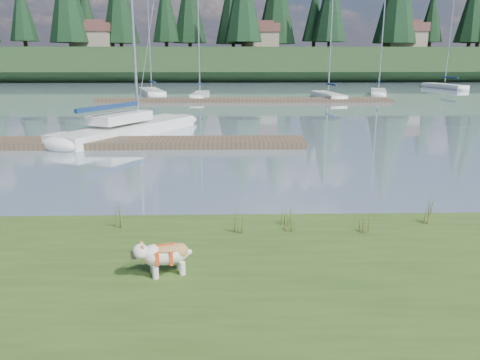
{
  "coord_description": "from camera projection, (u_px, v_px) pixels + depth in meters",
  "views": [
    {
      "loc": [
        0.63,
        -11.79,
        3.9
      ],
      "look_at": [
        0.9,
        -0.5,
        0.91
      ],
      "focal_mm": 35.0,
      "sensor_mm": 36.0,
      "label": 1
    }
  ],
  "objects": [
    {
      "name": "mud_lip",
      "position": [
        202.0,
        227.0,
        10.81
      ],
      "size": [
        60.0,
        0.5,
        0.14
      ],
      "primitive_type": "cube",
      "color": "#33281C",
      "rests_on": "ground"
    },
    {
      "name": "house_2",
      "position": [
        404.0,
        35.0,
        77.87
      ],
      "size": [
        6.3,
        5.3,
        4.65
      ],
      "color": "gray",
      "rests_on": "ridge"
    },
    {
      "name": "bank",
      "position": [
        185.0,
        332.0,
        6.53
      ],
      "size": [
        60.0,
        9.0,
        0.35
      ],
      "primitive_type": "cube",
      "color": "#36511C",
      "rests_on": "ground"
    },
    {
      "name": "weed_0",
      "position": [
        238.0,
        222.0,
        9.66
      ],
      "size": [
        0.17,
        0.14,
        0.59
      ],
      "color": "#475B23",
      "rests_on": "bank"
    },
    {
      "name": "conifer_3",
      "position": [
        165.0,
        8.0,
        78.71
      ],
      "size": [
        4.84,
        4.84,
        12.25
      ],
      "color": "#382619",
      "rests_on": "ridge"
    },
    {
      "name": "sailboat_bg_1",
      "position": [
        151.0,
        91.0,
        49.3
      ],
      "size": [
        4.22,
        9.01,
        13.14
      ],
      "rotation": [
        0.0,
        0.0,
        1.86
      ],
      "color": "white",
      "rests_on": "ground"
    },
    {
      "name": "dock_near",
      "position": [
        126.0,
        143.0,
        20.94
      ],
      "size": [
        16.0,
        2.0,
        0.3
      ],
      "primitive_type": "cube",
      "color": "#4C3D2C",
      "rests_on": "ground"
    },
    {
      "name": "sailboat_bg_3",
      "position": [
        326.0,
        95.0,
        44.59
      ],
      "size": [
        2.24,
        7.68,
        11.17
      ],
      "rotation": [
        0.0,
        0.0,
        1.67
      ],
      "color": "white",
      "rests_on": "ground"
    },
    {
      "name": "conifer_5",
      "position": [
        315.0,
        13.0,
        77.59
      ],
      "size": [
        3.96,
        3.96,
        10.35
      ],
      "color": "#382619",
      "rests_on": "ridge"
    },
    {
      "name": "house_0",
      "position": [
        92.0,
        35.0,
        77.64
      ],
      "size": [
        6.3,
        5.3,
        4.65
      ],
      "color": "gray",
      "rests_on": "ridge"
    },
    {
      "name": "ridge",
      "position": [
        225.0,
        64.0,
        82.28
      ],
      "size": [
        200.0,
        20.0,
        5.0
      ],
      "primitive_type": "cube",
      "color": "#1C3118",
      "rests_on": "ground"
    },
    {
      "name": "ground",
      "position": [
        222.0,
        102.0,
        41.37
      ],
      "size": [
        200.0,
        200.0,
        0.0
      ],
      "primitive_type": "plane",
      "color": "#8298A8",
      "rests_on": "ground"
    },
    {
      "name": "weed_1",
      "position": [
        286.0,
        217.0,
        10.09
      ],
      "size": [
        0.17,
        0.14,
        0.49
      ],
      "color": "#475B23",
      "rests_on": "bank"
    },
    {
      "name": "house_1",
      "position": [
        260.0,
        35.0,
        79.25
      ],
      "size": [
        6.3,
        5.3,
        4.65
      ],
      "color": "gray",
      "rests_on": "ridge"
    },
    {
      "name": "weed_3",
      "position": [
        120.0,
        215.0,
        9.99
      ],
      "size": [
        0.17,
        0.14,
        0.65
      ],
      "color": "#475B23",
      "rests_on": "bank"
    },
    {
      "name": "weed_4",
      "position": [
        290.0,
        222.0,
        9.81
      ],
      "size": [
        0.17,
        0.14,
        0.44
      ],
      "color": "#475B23",
      "rests_on": "bank"
    },
    {
      "name": "dock_far",
      "position": [
        244.0,
        100.0,
        41.37
      ],
      "size": [
        26.0,
        2.2,
        0.3
      ],
      "primitive_type": "cube",
      "color": "#4C3D2C",
      "rests_on": "ground"
    },
    {
      "name": "sailboat_bg_2",
      "position": [
        201.0,
        95.0,
        44.84
      ],
      "size": [
        1.6,
        6.61,
        10.0
      ],
      "rotation": [
        0.0,
        0.0,
        1.52
      ],
      "color": "white",
      "rests_on": "ground"
    },
    {
      "name": "sailboat_bg_4",
      "position": [
        378.0,
        92.0,
        48.53
      ],
      "size": [
        3.37,
        7.24,
        10.61
      ],
      "rotation": [
        0.0,
        0.0,
        1.28
      ],
      "color": "white",
      "rests_on": "ground"
    },
    {
      "name": "bulldog",
      "position": [
        165.0,
        254.0,
        7.8
      ],
      "size": [
        1.0,
        0.59,
        0.59
      ],
      "rotation": [
        0.0,
        0.0,
        3.44
      ],
      "color": "silver",
      "rests_on": "bank"
    },
    {
      "name": "sailboat_bg_5",
      "position": [
        441.0,
        86.0,
        58.76
      ],
      "size": [
        3.27,
        8.08,
        11.34
      ],
      "rotation": [
        0.0,
        0.0,
        1.79
      ],
      "color": "white",
      "rests_on": "ground"
    },
    {
      "name": "weed_2",
      "position": [
        365.0,
        222.0,
        9.71
      ],
      "size": [
        0.17,
        0.14,
        0.55
      ],
      "color": "#475B23",
      "rests_on": "bank"
    },
    {
      "name": "conifer_7",
      "position": [
        473.0,
        5.0,
        78.82
      ],
      "size": [
        5.28,
        5.28,
        13.2
      ],
      "color": "#382619",
      "rests_on": "ridge"
    },
    {
      "name": "sailboat_main",
      "position": [
        138.0,
        125.0,
        24.46
      ],
      "size": [
        6.71,
        9.92,
        14.57
      ],
      "rotation": [
        0.0,
        0.0,
        1.07
      ],
      "color": "white",
      "rests_on": "ground"
    },
    {
      "name": "weed_5",
      "position": [
        429.0,
        212.0,
        10.19
      ],
      "size": [
        0.17,
        0.14,
        0.66
      ],
      "color": "#475B23",
      "rests_on": "bank"
    }
  ]
}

